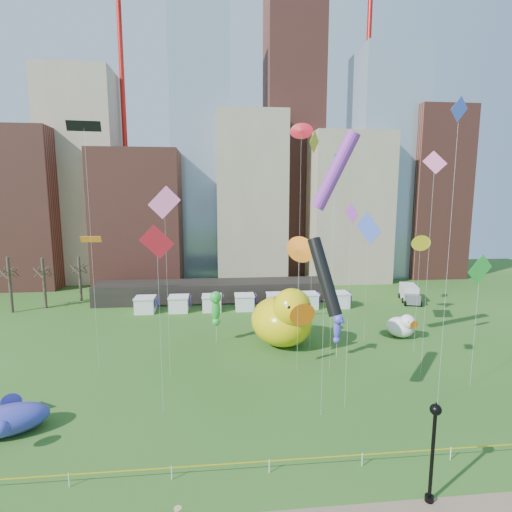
{
  "coord_description": "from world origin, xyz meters",
  "views": [
    {
      "loc": [
        -3.02,
        -21.62,
        16.97
      ],
      "look_at": [
        0.34,
        11.67,
        12.0
      ],
      "focal_mm": 27.0,
      "sensor_mm": 36.0,
      "label": 1
    }
  ],
  "objects": [
    {
      "name": "kite_2",
      "position": [
        -15.02,
        16.23,
        23.36
      ],
      "size": [
        3.02,
        0.7,
        24.03
      ],
      "color": "silver",
      "rests_on": "ground"
    },
    {
      "name": "seahorse_purple",
      "position": [
        9.6,
        16.74,
        3.52
      ],
      "size": [
        1.38,
        1.56,
        4.86
      ],
      "rotation": [
        0.0,
        0.0,
        0.34
      ],
      "color": "silver",
      "rests_on": "ground"
    },
    {
      "name": "kite_7",
      "position": [
        7.24,
        7.06,
        15.05
      ],
      "size": [
        0.47,
        1.46,
        16.66
      ],
      "color": "silver",
      "rests_on": "ground"
    },
    {
      "name": "box_truck",
      "position": [
        28.76,
        38.05,
        1.38
      ],
      "size": [
        3.98,
        6.7,
        2.68
      ],
      "rotation": [
        0.0,
        0.0,
        -0.29
      ],
      "color": "silver",
      "rests_on": "ground"
    },
    {
      "name": "kite_3",
      "position": [
        19.84,
        9.36,
        10.72
      ],
      "size": [
        2.66,
        0.64,
        12.22
      ],
      "color": "silver",
      "rests_on": "ground"
    },
    {
      "name": "skyline",
      "position": [
        2.25,
        61.06,
        21.44
      ],
      "size": [
        101.0,
        23.0,
        68.0
      ],
      "color": "brown",
      "rests_on": "ground"
    },
    {
      "name": "crane_left",
      "position": [
        -21.11,
        64.0,
        46.9
      ],
      "size": [
        23.0,
        1.0,
        76.0
      ],
      "color": "red",
      "rests_on": "ground"
    },
    {
      "name": "seahorse_green",
      "position": [
        -3.31,
        22.46,
        4.56
      ],
      "size": [
        1.49,
        1.82,
        6.28
      ],
      "rotation": [
        0.0,
        0.0,
        -0.08
      ],
      "color": "silver",
      "rests_on": "ground"
    },
    {
      "name": "kite_11",
      "position": [
        11.54,
        25.95,
        21.57
      ],
      "size": [
        0.79,
        1.53,
        22.48
      ],
      "color": "silver",
      "rests_on": "ground"
    },
    {
      "name": "lamppost",
      "position": [
        8.7,
        -3.2,
        3.7
      ],
      "size": [
        0.63,
        0.63,
        6.05
      ],
      "color": "black",
      "rests_on": "footpath"
    },
    {
      "name": "crane_right",
      "position": [
        30.89,
        64.0,
        46.9
      ],
      "size": [
        23.0,
        1.0,
        76.0
      ],
      "color": "red",
      "rests_on": "ground"
    },
    {
      "name": "caution_tape",
      "position": [
        0.0,
        0.0,
        0.68
      ],
      "size": [
        50.0,
        0.06,
        0.9
      ],
      "color": "white",
      "rests_on": "ground"
    },
    {
      "name": "big_duck",
      "position": [
        4.45,
        20.71,
        3.33
      ],
      "size": [
        8.98,
        10.31,
        7.26
      ],
      "rotation": [
        0.0,
        0.0,
        0.3
      ],
      "color": "yellow",
      "rests_on": "ground"
    },
    {
      "name": "kite_5",
      "position": [
        15.11,
        6.7,
        22.45
      ],
      "size": [
        1.81,
        0.76,
        24.59
      ],
      "color": "silver",
      "rests_on": "ground"
    },
    {
      "name": "kite_10",
      "position": [
        4.95,
        6.04,
        11.2
      ],
      "size": [
        2.5,
        3.5,
        14.13
      ],
      "color": "silver",
      "rests_on": "ground"
    },
    {
      "name": "kite_14",
      "position": [
        -20.58,
        33.77,
        11.36
      ],
      "size": [
        2.83,
        0.51,
        11.85
      ],
      "color": "silver",
      "rests_on": "ground"
    },
    {
      "name": "whale_inflatable",
      "position": [
        -18.45,
        6.17,
        1.1
      ],
      "size": [
        6.14,
        6.87,
        2.41
      ],
      "rotation": [
        0.0,
        0.0,
        0.36
      ],
      "color": "#453798",
      "rests_on": "ground"
    },
    {
      "name": "ground",
      "position": [
        0.0,
        0.0,
        0.0
      ],
      "size": [
        160.0,
        160.0,
        0.0
      ],
      "primitive_type": "plane",
      "color": "#245119",
      "rests_on": "ground"
    },
    {
      "name": "kite_12",
      "position": [
        7.21,
        19.03,
        22.1
      ],
      "size": [
        1.47,
        1.88,
        24.04
      ],
      "color": "silver",
      "rests_on": "ground"
    },
    {
      "name": "kite_9",
      "position": [
        16.65,
        12.18,
        19.48
      ],
      "size": [
        1.69,
        1.27,
        21.28
      ],
      "color": "silver",
      "rests_on": "ground"
    },
    {
      "name": "kite_0",
      "position": [
        5.75,
        18.74,
        23.78
      ],
      "size": [
        1.58,
        0.73,
        24.72
      ],
      "color": "silver",
      "rests_on": "ground"
    },
    {
      "name": "vendor_tents",
      "position": [
        1.02,
        36.0,
        1.11
      ],
      "size": [
        33.24,
        2.8,
        2.4
      ],
      "color": "white",
      "rests_on": "ground"
    },
    {
      "name": "kite_8",
      "position": [
        -7.54,
        7.63,
        13.54
      ],
      "size": [
        2.51,
        0.78,
        15.08
      ],
      "color": "silver",
      "rests_on": "ground"
    },
    {
      "name": "kite_4",
      "position": [
        18.65,
        17.36,
        12.26
      ],
      "size": [
        1.69,
        0.53,
        13.13
      ],
      "color": "silver",
      "rests_on": "ground"
    },
    {
      "name": "kite_15",
      "position": [
        7.96,
        13.88,
        19.52
      ],
      "size": [
        4.48,
        2.41,
        23.19
      ],
      "color": "silver",
      "rests_on": "ground"
    },
    {
      "name": "kite_6",
      "position": [
        4.76,
        14.41,
        12.15
      ],
      "size": [
        1.59,
        2.32,
        13.42
      ],
      "color": "silver",
      "rests_on": "ground"
    },
    {
      "name": "pavilion",
      "position": [
        -4.0,
        42.0,
        1.6
      ],
      "size": [
        38.0,
        6.0,
        3.2
      ],
      "primitive_type": "cube",
      "color": "black",
      "rests_on": "ground"
    },
    {
      "name": "kite_13",
      "position": [
        14.43,
        21.36,
        13.52
      ],
      "size": [
        1.6,
        3.52,
        15.55
      ],
      "color": "silver",
      "rests_on": "ground"
    },
    {
      "name": "bare_trees",
      "position": [
        -30.17,
        40.54,
        4.01
      ],
      "size": [
        8.44,
        6.44,
        8.5
      ],
      "color": "#382B21",
      "rests_on": "ground"
    },
    {
      "name": "kite_1",
      "position": [
        -7.75,
        14.09,
        16.4
      ],
      "size": [
        2.99,
        0.34,
        18.16
      ],
      "color": "silver",
      "rests_on": "ground"
    },
    {
      "name": "small_duck",
      "position": [
        19.49,
        22.06,
        1.43
      ],
      "size": [
        3.96,
        4.45,
        3.11
      ],
      "rotation": [
        0.0,
        0.0,
        0.35
      ],
      "color": "white",
      "rests_on": "ground"
    }
  ]
}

